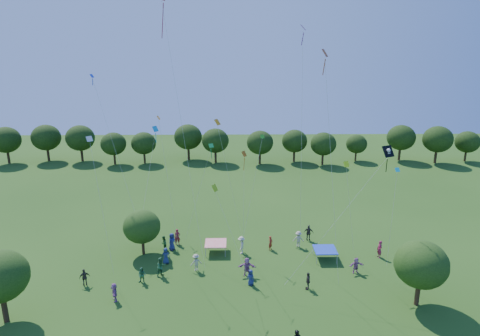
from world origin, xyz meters
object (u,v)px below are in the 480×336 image
(tent_red_stripe, at_px, (216,243))
(tent_blue, at_px, (325,250))
(pirate_kite, at_px, (385,156))
(near_tree_east, at_px, (421,265))
(near_tree_north, at_px, (142,227))
(red_high_kite, at_px, (169,49))

(tent_red_stripe, height_order, tent_blue, same)
(tent_red_stripe, distance_m, pirate_kite, 19.21)
(near_tree_east, height_order, tent_red_stripe, near_tree_east)
(near_tree_north, bearing_deg, pirate_kite, -15.90)
(tent_blue, distance_m, red_high_kite, 24.39)
(near_tree_east, height_order, tent_blue, near_tree_east)
(tent_blue, bearing_deg, near_tree_north, 175.52)
(tent_red_stripe, distance_m, red_high_kite, 19.85)
(near_tree_north, xyz_separation_m, pirate_kite, (21.85, -6.23, 8.98))
(tent_red_stripe, bearing_deg, near_tree_east, -29.20)
(tent_blue, relative_size, red_high_kite, 0.09)
(near_tree_north, distance_m, pirate_kite, 24.43)
(tent_blue, bearing_deg, pirate_kite, -54.92)
(near_tree_north, relative_size, tent_red_stripe, 2.16)
(tent_blue, height_order, pirate_kite, pirate_kite)
(pirate_kite, distance_m, red_high_kite, 20.54)
(near_tree_east, height_order, red_high_kite, red_high_kite)
(near_tree_north, relative_size, near_tree_east, 0.84)
(pirate_kite, relative_size, red_high_kite, 0.48)
(near_tree_north, xyz_separation_m, red_high_kite, (3.78, -1.32, 17.43))
(near_tree_east, xyz_separation_m, pirate_kite, (-2.68, 3.12, 8.32))
(tent_blue, bearing_deg, red_high_kite, 179.51)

